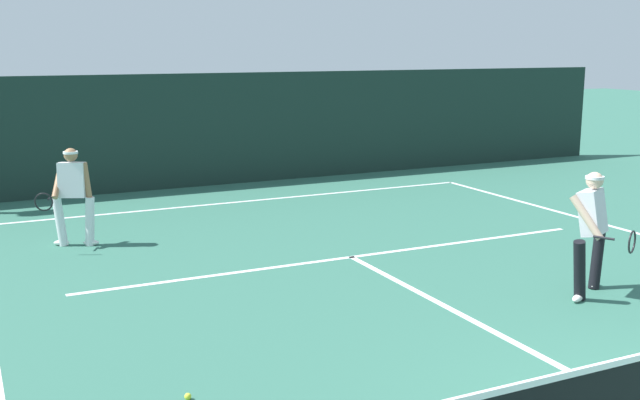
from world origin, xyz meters
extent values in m
cube|color=white|center=(0.00, 11.17, 0.00)|extent=(10.52, 0.10, 0.01)
cube|color=white|center=(0.00, 6.37, 0.00)|extent=(8.57, 0.10, 0.01)
cube|color=white|center=(0.00, 3.20, 0.00)|extent=(0.10, 6.40, 0.01)
cylinder|color=black|center=(2.29, 3.59, 0.41)|extent=(0.30, 0.25, 0.84)
cylinder|color=black|center=(1.65, 3.25, 0.41)|extent=(0.36, 0.28, 0.84)
ellipsoid|color=white|center=(2.29, 3.59, 0.04)|extent=(0.28, 0.22, 0.09)
ellipsoid|color=white|center=(1.65, 3.25, 0.04)|extent=(0.28, 0.22, 0.09)
cube|color=silver|center=(1.97, 3.42, 1.12)|extent=(0.53, 0.49, 0.61)
cylinder|color=beige|center=(2.18, 3.53, 1.09)|extent=(0.19, 0.16, 0.64)
cylinder|color=beige|center=(1.76, 3.31, 1.09)|extent=(0.30, 0.46, 0.56)
sphere|color=beige|center=(1.97, 3.42, 1.54)|extent=(0.22, 0.22, 0.22)
cylinder|color=white|center=(1.97, 3.42, 1.58)|extent=(0.32, 0.32, 0.04)
cylinder|color=black|center=(1.83, 3.07, 0.87)|extent=(0.15, 0.25, 0.03)
torus|color=black|center=(1.99, 2.77, 0.87)|extent=(0.27, 0.16, 0.29)
cylinder|color=silver|center=(-3.55, 8.88, 0.41)|extent=(0.24, 0.21, 0.82)
cylinder|color=silver|center=(-4.00, 9.08, 0.41)|extent=(0.26, 0.22, 0.82)
ellipsoid|color=white|center=(-3.55, 8.88, 0.04)|extent=(0.28, 0.21, 0.09)
ellipsoid|color=white|center=(-4.00, 9.08, 0.04)|extent=(0.28, 0.21, 0.09)
cube|color=silver|center=(-3.77, 8.98, 1.10)|extent=(0.49, 0.42, 0.59)
cylinder|color=#9E704C|center=(-3.56, 8.88, 1.08)|extent=(0.18, 0.15, 0.63)
cylinder|color=#9E704C|center=(-3.99, 9.07, 1.08)|extent=(0.29, 0.50, 0.52)
sphere|color=#9E704C|center=(-3.77, 8.98, 1.51)|extent=(0.22, 0.22, 0.22)
cylinder|color=white|center=(-3.77, 8.98, 1.55)|extent=(0.31, 0.31, 0.04)
cylinder|color=black|center=(-4.14, 8.86, 0.86)|extent=(0.14, 0.25, 0.03)
torus|color=black|center=(-4.28, 8.55, 0.86)|extent=(0.28, 0.14, 0.29)
sphere|color=#D1E033|center=(-3.67, 2.72, 0.03)|extent=(0.07, 0.07, 0.07)
cube|color=#192E28|center=(0.00, 13.35, 1.31)|extent=(22.88, 0.12, 2.62)
camera|label=1|loc=(-5.40, -3.74, 3.25)|focal=42.64mm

